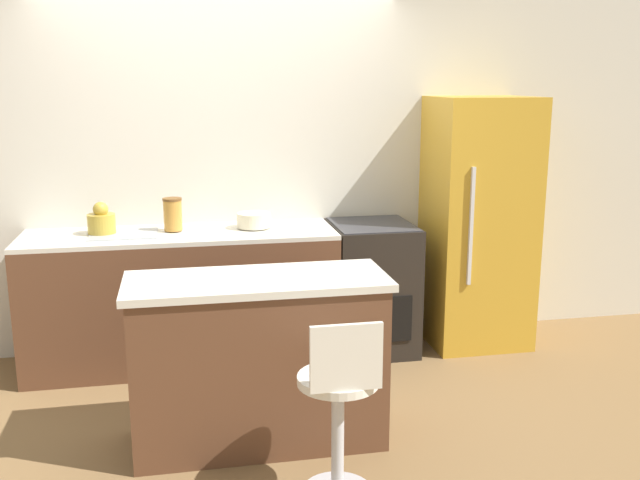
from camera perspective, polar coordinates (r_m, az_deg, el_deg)
ground_plane at (r=4.88m, az=-6.89°, el=-10.80°), size 14.00×14.00×0.00m
wall_back at (r=5.19m, az=-7.86°, el=5.53°), size 8.00×0.06×2.60m
back_counter at (r=5.02m, az=-10.93°, el=-4.59°), size 2.10×0.63×0.94m
kitchen_island at (r=3.89m, az=-4.94°, el=-9.58°), size 1.38×0.55×0.93m
oven_range at (r=5.19m, az=4.15°, el=-3.77°), size 0.58×0.64×0.94m
refrigerator at (r=5.35m, az=12.53°, el=1.34°), size 0.71×0.65×1.82m
stool_chair at (r=3.37m, az=1.55°, el=-13.52°), size 0.38×0.38×0.92m
kettle at (r=4.96m, az=-17.09°, el=1.47°), size 0.18×0.18×0.21m
mixing_bowl at (r=4.97m, az=-5.32°, el=1.60°), size 0.23×0.23×0.10m
canister_jar at (r=4.93m, az=-11.70°, el=2.04°), size 0.13×0.13×0.22m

